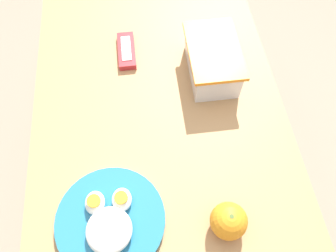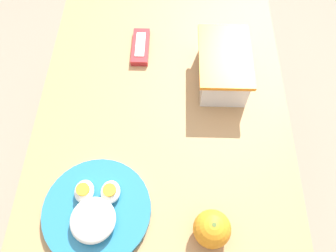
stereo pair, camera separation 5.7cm
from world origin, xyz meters
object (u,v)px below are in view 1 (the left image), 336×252
food_container (212,62)px  candy_bar (126,51)px  orange_fruit (229,221)px  rice_plate (110,221)px

food_container → candy_bar: size_ratio=1.61×
orange_fruit → rice_plate: size_ratio=0.33×
orange_fruit → rice_plate: orange_fruit is taller
rice_plate → candy_bar: size_ratio=1.83×
food_container → candy_bar: food_container is taller
food_container → orange_fruit: (0.41, -0.04, -0.00)m
rice_plate → candy_bar: 0.48m
rice_plate → candy_bar: bearing=172.5°
food_container → orange_fruit: bearing=-6.2°
food_container → candy_bar: bearing=-113.4°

